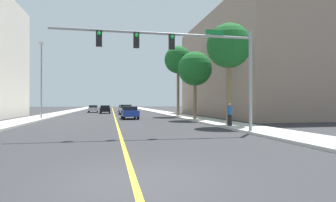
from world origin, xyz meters
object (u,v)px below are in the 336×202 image
object	(u,v)px
traffic_signal_mast	(186,53)
palm_mid	(195,69)
car_white	(126,109)
pedestrian	(230,114)
palm_far	(178,60)
car_blue	(130,112)
car_gray	(123,108)
street_lamp	(41,76)
car_silver	(93,109)
car_black	(105,109)
palm_near	(229,47)

from	to	relation	value
traffic_signal_mast	palm_mid	size ratio (longest dim) A/B	1.64
car_white	palm_mid	bearing A→B (deg)	-69.62
pedestrian	palm_mid	bearing A→B (deg)	81.64
palm_far	car_blue	world-z (taller)	palm_far
car_blue	car_gray	size ratio (longest dim) A/B	0.92
palm_mid	street_lamp	bearing A→B (deg)	165.85
car_blue	car_silver	bearing A→B (deg)	101.05
car_black	pedestrian	distance (m)	32.20
palm_mid	pedestrian	bearing A→B (deg)	-91.11
car_silver	pedestrian	xyz separation A→B (m)	(11.82, -36.37, 0.25)
car_black	car_gray	xyz separation A→B (m)	(3.46, 7.22, 0.01)
palm_near	car_gray	world-z (taller)	palm_near
pedestrian	car_white	bearing A→B (deg)	96.02
street_lamp	palm_near	size ratio (longest dim) A/B	1.05
street_lamp	car_silver	size ratio (longest dim) A/B	1.78
traffic_signal_mast	car_black	world-z (taller)	traffic_signal_mast
car_black	car_blue	bearing A→B (deg)	-80.26
palm_mid	palm_far	size ratio (longest dim) A/B	0.76
street_lamp	car_white	xyz separation A→B (m)	(9.71, 12.95, -3.91)
car_gray	pedestrian	distance (m)	38.47
palm_mid	car_black	world-z (taller)	palm_mid
car_blue	car_black	bearing A→B (deg)	97.72
traffic_signal_mast	car_white	bearing A→B (deg)	93.60
palm_far	car_black	bearing A→B (deg)	125.38
palm_mid	car_gray	size ratio (longest dim) A/B	1.63
traffic_signal_mast	car_blue	world-z (taller)	traffic_signal_mast
palm_near	palm_mid	size ratio (longest dim) A/B	1.11
palm_far	pedestrian	distance (m)	18.25
traffic_signal_mast	palm_near	xyz separation A→B (m)	(4.74, 4.62, 1.47)
car_blue	pedestrian	world-z (taller)	pedestrian
traffic_signal_mast	street_lamp	xyz separation A→B (m)	(-11.57, 16.61, -0.01)
street_lamp	car_silver	distance (m)	23.92
pedestrian	car_blue	bearing A→B (deg)	109.20
palm_far	car_white	world-z (taller)	palm_far
traffic_signal_mast	street_lamp	bearing A→B (deg)	124.86
car_blue	pedestrian	size ratio (longest dim) A/B	2.41
car_silver	car_white	xyz separation A→B (m)	(5.67, -10.29, 0.07)
car_white	pedestrian	bearing A→B (deg)	-76.77
traffic_signal_mast	palm_far	world-z (taller)	palm_far
traffic_signal_mast	car_gray	world-z (taller)	traffic_signal_mast
traffic_signal_mast	car_black	size ratio (longest dim) A/B	2.81
car_silver	car_white	world-z (taller)	car_white
palm_far	car_gray	xyz separation A→B (m)	(-6.30, 20.96, -6.78)
car_blue	car_black	distance (m)	18.19
street_lamp	car_silver	bearing A→B (deg)	80.14
street_lamp	palm_mid	bearing A→B (deg)	-14.15
car_silver	car_gray	distance (m)	6.06
palm_near	pedestrian	distance (m)	5.36
car_blue	car_gray	bearing A→B (deg)	87.12
traffic_signal_mast	street_lamp	distance (m)	20.24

